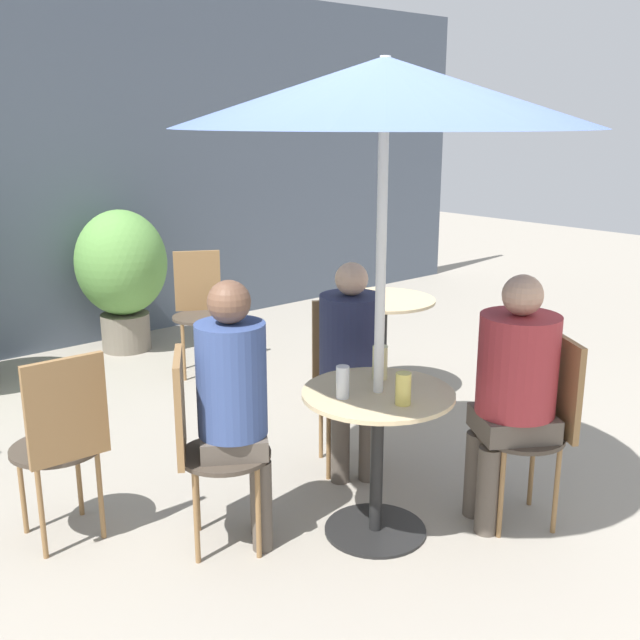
{
  "coord_description": "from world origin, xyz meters",
  "views": [
    {
      "loc": [
        -2.09,
        -2.02,
        1.88
      ],
      "look_at": [
        0.16,
        0.59,
        0.95
      ],
      "focal_mm": 42.0,
      "sensor_mm": 36.0,
      "label": 1
    }
  ],
  "objects_px": {
    "beer_glass_2": "(343,382)",
    "potted_plant_1": "(122,269)",
    "bistro_chair_4": "(199,301)",
    "bistro_chair_1": "(346,368)",
    "seated_person_2": "(235,392)",
    "umbrella": "(385,93)",
    "seated_person_1": "(351,351)",
    "cafe_table_far": "(383,329)",
    "bistro_chair_2": "(202,435)",
    "bistro_chair_0": "(542,414)",
    "beer_glass_0": "(403,389)",
    "beer_glass_1": "(380,362)",
    "bistro_chair_3": "(62,434)",
    "seated_person_0": "(513,381)",
    "cafe_table_near": "(377,436)"
  },
  "relations": [
    {
      "from": "beer_glass_2",
      "to": "potted_plant_1",
      "type": "distance_m",
      "value": 3.42
    },
    {
      "from": "bistro_chair_4",
      "to": "bistro_chair_1",
      "type": "bearing_deg",
      "value": -67.64
    },
    {
      "from": "seated_person_2",
      "to": "umbrella",
      "type": "relative_size",
      "value": 0.58
    },
    {
      "from": "bistro_chair_4",
      "to": "seated_person_1",
      "type": "relative_size",
      "value": 0.78
    },
    {
      "from": "seated_person_1",
      "to": "beer_glass_2",
      "type": "relative_size",
      "value": 8.08
    },
    {
      "from": "cafe_table_far",
      "to": "bistro_chair_2",
      "type": "height_order",
      "value": "bistro_chair_2"
    },
    {
      "from": "bistro_chair_0",
      "to": "potted_plant_1",
      "type": "bearing_deg",
      "value": -144.57
    },
    {
      "from": "beer_glass_0",
      "to": "bistro_chair_0",
      "type": "bearing_deg",
      "value": -19.2
    },
    {
      "from": "bistro_chair_4",
      "to": "seated_person_1",
      "type": "height_order",
      "value": "seated_person_1"
    },
    {
      "from": "cafe_table_far",
      "to": "seated_person_1",
      "type": "bearing_deg",
      "value": -143.53
    },
    {
      "from": "bistro_chair_1",
      "to": "umbrella",
      "type": "bearing_deg",
      "value": -90.0
    },
    {
      "from": "cafe_table_far",
      "to": "bistro_chair_0",
      "type": "height_order",
      "value": "bistro_chair_0"
    },
    {
      "from": "bistro_chair_1",
      "to": "bistro_chair_4",
      "type": "relative_size",
      "value": 1.0
    },
    {
      "from": "beer_glass_1",
      "to": "seated_person_2",
      "type": "bearing_deg",
      "value": 162.06
    },
    {
      "from": "bistro_chair_0",
      "to": "bistro_chair_2",
      "type": "relative_size",
      "value": 1.0
    },
    {
      "from": "bistro_chair_1",
      "to": "bistro_chair_2",
      "type": "relative_size",
      "value": 1.0
    },
    {
      "from": "bistro_chair_1",
      "to": "beer_glass_0",
      "type": "height_order",
      "value": "bistro_chair_1"
    },
    {
      "from": "bistro_chair_3",
      "to": "beer_glass_1",
      "type": "height_order",
      "value": "bistro_chair_3"
    },
    {
      "from": "bistro_chair_0",
      "to": "bistro_chair_3",
      "type": "distance_m",
      "value": 2.18
    },
    {
      "from": "bistro_chair_2",
      "to": "beer_glass_0",
      "type": "relative_size",
      "value": 6.49
    },
    {
      "from": "bistro_chair_0",
      "to": "bistro_chair_2",
      "type": "height_order",
      "value": "same"
    },
    {
      "from": "bistro_chair_3",
      "to": "potted_plant_1",
      "type": "xyz_separation_m",
      "value": [
        1.57,
        2.59,
        0.14
      ]
    },
    {
      "from": "bistro_chair_4",
      "to": "potted_plant_1",
      "type": "xyz_separation_m",
      "value": [
        -0.2,
        0.86,
        0.14
      ]
    },
    {
      "from": "bistro_chair_1",
      "to": "seated_person_0",
      "type": "bearing_deg",
      "value": -51.13
    },
    {
      "from": "seated_person_2",
      "to": "beer_glass_1",
      "type": "xyz_separation_m",
      "value": [
        0.67,
        -0.22,
        0.04
      ]
    },
    {
      "from": "seated_person_1",
      "to": "beer_glass_0",
      "type": "bearing_deg",
      "value": -84.98
    },
    {
      "from": "seated_person_2",
      "to": "bistro_chair_0",
      "type": "bearing_deg",
      "value": -90.0
    },
    {
      "from": "seated_person_0",
      "to": "seated_person_1",
      "type": "height_order",
      "value": "seated_person_0"
    },
    {
      "from": "potted_plant_1",
      "to": "seated_person_1",
      "type": "bearing_deg",
      "value": -92.09
    },
    {
      "from": "beer_glass_1",
      "to": "bistro_chair_0",
      "type": "bearing_deg",
      "value": -45.12
    },
    {
      "from": "beer_glass_0",
      "to": "umbrella",
      "type": "bearing_deg",
      "value": 81.14
    },
    {
      "from": "bistro_chair_0",
      "to": "bistro_chair_4",
      "type": "xyz_separation_m",
      "value": [
        -0.03,
        2.97,
        0.0
      ]
    },
    {
      "from": "beer_glass_1",
      "to": "bistro_chair_1",
      "type": "bearing_deg",
      "value": 62.22
    },
    {
      "from": "umbrella",
      "to": "seated_person_0",
      "type": "bearing_deg",
      "value": -32.06
    },
    {
      "from": "bistro_chair_2",
      "to": "beer_glass_1",
      "type": "height_order",
      "value": "bistro_chair_2"
    },
    {
      "from": "bistro_chair_4",
      "to": "seated_person_0",
      "type": "height_order",
      "value": "seated_person_0"
    },
    {
      "from": "bistro_chair_2",
      "to": "bistro_chair_4",
      "type": "bearing_deg",
      "value": 0.63
    },
    {
      "from": "cafe_table_far",
      "to": "beer_glass_2",
      "type": "bearing_deg",
      "value": -140.76
    },
    {
      "from": "seated_person_1",
      "to": "cafe_table_near",
      "type": "bearing_deg",
      "value": -90.0
    },
    {
      "from": "bistro_chair_0",
      "to": "bistro_chair_1",
      "type": "bearing_deg",
      "value": -135.0
    },
    {
      "from": "bistro_chair_3",
      "to": "beer_glass_1",
      "type": "bearing_deg",
      "value": 153.14
    },
    {
      "from": "cafe_table_near",
      "to": "umbrella",
      "type": "bearing_deg",
      "value": 180.0
    },
    {
      "from": "bistro_chair_0",
      "to": "seated_person_2",
      "type": "xyz_separation_m",
      "value": [
        -1.21,
        0.76,
        0.19
      ]
    },
    {
      "from": "seated_person_2",
      "to": "bistro_chair_4",
      "type": "bearing_deg",
      "value": 4.04
    },
    {
      "from": "cafe_table_far",
      "to": "seated_person_0",
      "type": "height_order",
      "value": "seated_person_0"
    },
    {
      "from": "cafe_table_near",
      "to": "bistro_chair_0",
      "type": "bearing_deg",
      "value": -32.06
    },
    {
      "from": "bistro_chair_2",
      "to": "beer_glass_1",
      "type": "xyz_separation_m",
      "value": [
        0.8,
        -0.3,
        0.24
      ]
    },
    {
      "from": "cafe_table_near",
      "to": "seated_person_0",
      "type": "xyz_separation_m",
      "value": [
        0.54,
        -0.34,
        0.23
      ]
    },
    {
      "from": "bistro_chair_4",
      "to": "seated_person_0",
      "type": "distance_m",
      "value": 2.9
    },
    {
      "from": "beer_glass_0",
      "to": "umbrella",
      "type": "distance_m",
      "value": 1.22
    }
  ]
}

